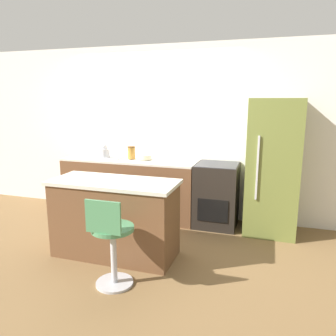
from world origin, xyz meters
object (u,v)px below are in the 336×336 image
stool_chair (112,243)px  mixing_bowl (144,157)px  refrigerator (273,168)px  oven_range (216,195)px  kettle (104,152)px

stool_chair → mixing_bowl: mixing_bowl is taller
refrigerator → stool_chair: size_ratio=1.98×
oven_range → mixing_bowl: (-1.11, 0.01, 0.49)m
oven_range → kettle: kettle is taller
oven_range → mixing_bowl: 1.21m
stool_chair → mixing_bowl: (-0.41, 1.90, 0.50)m
refrigerator → kettle: refrigerator is taller
oven_range → kettle: 1.86m
refrigerator → stool_chair: bearing=-127.5°
oven_range → refrigerator: size_ratio=0.50×
stool_chair → kettle: size_ratio=4.30×
stool_chair → kettle: (-1.09, 1.90, 0.54)m
refrigerator → mixing_bowl: refrigerator is taller
stool_chair → mixing_bowl: bearing=102.2°
mixing_bowl → kettle: bearing=180.0°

